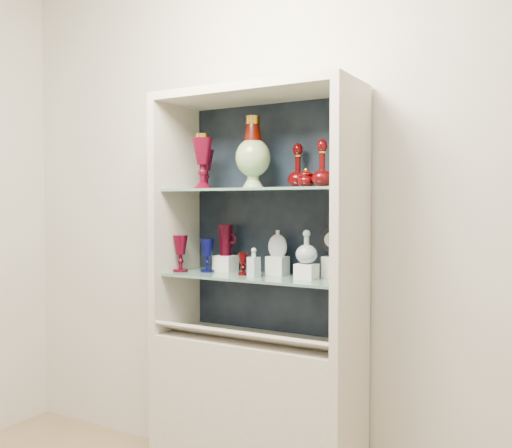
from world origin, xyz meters
The scene contains 29 objects.
wall_back centered at (0.00, 1.75, 1.40)m, with size 3.50×0.02×2.80m, color beige.
cabinet_base centered at (0.00, 1.53, 0.38)m, with size 1.00×0.40×0.75m, color #BAB19F.
cabinet_back_panel centered at (0.00, 1.72, 1.32)m, with size 0.98×0.02×1.15m, color black.
cabinet_side_left centered at (-0.48, 1.53, 1.32)m, with size 0.04×0.40×1.15m, color #BAB19F.
cabinet_side_right centered at (0.48, 1.53, 1.32)m, with size 0.04×0.40×1.15m, color #BAB19F.
cabinet_top_cap centered at (0.00, 1.53, 1.92)m, with size 1.00×0.40×0.04m, color #BAB19F.
shelf_lower centered at (0.00, 1.55, 1.04)m, with size 0.92×0.34×0.01m, color slate.
shelf_upper centered at (0.00, 1.55, 1.46)m, with size 0.92×0.34×0.01m, color slate.
label_ledge centered at (0.00, 1.42, 0.78)m, with size 0.92×0.18×0.01m, color #BAB19F.
label_card_0 centered at (0.01, 1.42, 0.80)m, with size 0.10×0.07×0.00m, color white.
label_card_1 centered at (-0.24, 1.42, 0.80)m, with size 0.10×0.07×0.00m, color white.
pedestal_lamp_left centered at (-0.33, 1.58, 1.58)m, with size 0.08×0.08×0.22m, color #4E0516, non-canonical shape.
pedestal_lamp_right centered at (-0.29, 1.49, 1.61)m, with size 0.10×0.10×0.27m, color #4E0516, non-canonical shape.
enamel_urn centered at (-0.04, 1.56, 1.64)m, with size 0.17×0.17×0.35m, color #0E4326, non-canonical shape.
ruby_decanter_a centered at (0.33, 1.56, 1.59)m, with size 0.10×0.10×0.24m, color #450102, non-canonical shape.
ruby_decanter_b centered at (0.16, 1.65, 1.59)m, with size 0.10×0.10×0.23m, color #450102, non-canonical shape.
lidded_bowl centered at (0.24, 1.58, 1.52)m, with size 0.08×0.08×0.10m, color #450102, non-canonical shape.
cobalt_goblet centered at (-0.30, 1.55, 1.13)m, with size 0.07×0.07×0.17m, color #050744, non-canonical shape.
ruby_goblet_tall centered at (-0.43, 1.49, 1.14)m, with size 0.08×0.08×0.19m, color #4E0516, non-canonical shape.
ruby_goblet_small centered at (-0.07, 1.53, 1.10)m, with size 0.06×0.06×0.11m, color #450102, non-canonical shape.
riser_ruby_pitcher centered at (-0.24, 1.64, 1.09)m, with size 0.10×0.10×0.08m, color silver.
ruby_pitcher centered at (-0.24, 1.64, 1.21)m, with size 0.12×0.08×0.16m, color #4E0516, non-canonical shape.
clear_square_bottle centered at (0.00, 1.50, 1.12)m, with size 0.05×0.05×0.14m, color #97A8AE, non-canonical shape.
riser_flat_flask centered at (0.06, 1.63, 1.09)m, with size 0.09×0.09×0.09m, color silver.
flat_flask centered at (0.06, 1.63, 1.21)m, with size 0.09×0.04×0.13m, color #ABB1BF, non-canonical shape.
riser_clear_round_decanter centered at (0.26, 1.55, 1.08)m, with size 0.09×0.09×0.07m, color silver.
clear_round_decanter centered at (0.26, 1.55, 1.19)m, with size 0.10×0.10×0.15m, color #97A8AE, non-canonical shape.
riser_cameo_medallion centered at (0.34, 1.66, 1.10)m, with size 0.08×0.08×0.10m, color silver.
cameo_medallion centered at (0.34, 1.66, 1.22)m, with size 0.12×0.04×0.14m, color black, non-canonical shape.
Camera 1 is at (1.36, -0.83, 1.39)m, focal length 40.00 mm.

